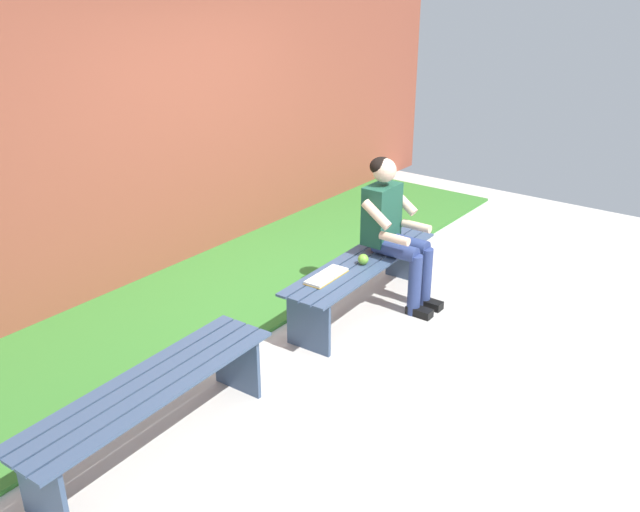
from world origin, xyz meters
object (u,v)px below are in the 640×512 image
at_px(book_open, 326,276).
at_px(bench_near, 362,273).
at_px(apple, 363,259).
at_px(person_seated, 394,226).
at_px(bench_far, 151,399).

bearing_deg(book_open, bench_near, 172.00).
distance_m(apple, book_open, 0.40).
bearing_deg(bench_near, apple, 36.80).
height_order(person_seated, book_open, person_seated).
relative_size(bench_near, book_open, 4.31).
height_order(bench_near, person_seated, person_seated).
xyz_separation_m(person_seated, apple, (0.36, -0.06, -0.19)).
xyz_separation_m(bench_near, book_open, (0.44, -0.04, 0.12)).
relative_size(bench_near, apple, 20.30).
bearing_deg(bench_near, bench_far, 0.00).
xyz_separation_m(bench_near, person_seated, (-0.30, 0.10, 0.35)).
relative_size(person_seated, book_open, 3.02).
height_order(bench_far, book_open, book_open).
height_order(bench_far, person_seated, person_seated).
height_order(person_seated, apple, person_seated).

